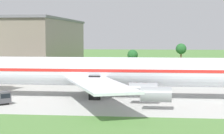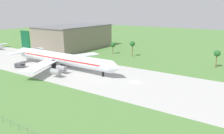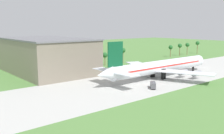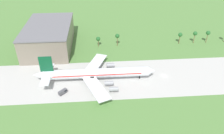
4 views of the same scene
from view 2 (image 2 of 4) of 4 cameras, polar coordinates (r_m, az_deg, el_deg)
ground_plane at (r=102.11m, az=6.10°, el=-3.94°), size 600.00×600.00×0.00m
taxiway_strip at (r=102.11m, az=6.10°, el=-3.93°), size 320.00×44.00×0.02m
jet_airliner at (r=127.21m, az=-13.31°, el=2.23°), size 80.34×56.05×19.61m
baggage_tug at (r=136.20m, az=-22.83°, el=0.41°), size 5.38×5.44×2.64m
terminal_building at (r=189.49m, az=-9.80°, el=7.76°), size 36.72×61.20×19.45m
palm_tree_row at (r=138.98m, az=22.74°, el=3.75°), size 115.83×3.60×11.99m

